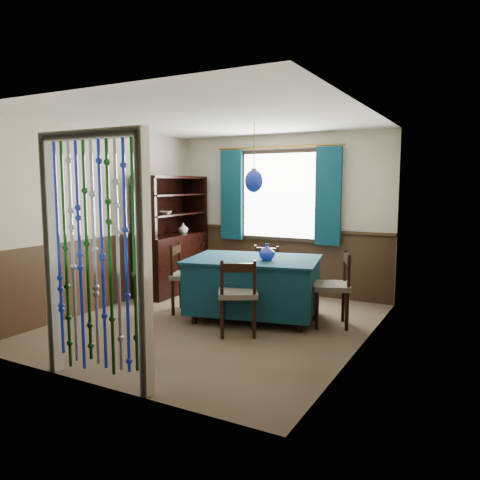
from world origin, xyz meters
The scene contains 22 objects.
floor centered at (0.00, 0.00, 0.00)m, with size 4.00×4.00×0.00m, color brown.
ceiling centered at (0.00, 0.00, 2.50)m, with size 4.00×4.00×0.00m, color silver.
wall_back centered at (0.00, 2.00, 1.25)m, with size 3.60×3.60×0.00m, color #B9B097.
wall_front centered at (0.00, -2.00, 1.25)m, with size 3.60×3.60×0.00m, color #B9B097.
wall_left centered at (-1.80, 0.00, 1.25)m, with size 4.00×4.00×0.00m, color #B9B097.
wall_right centered at (1.80, 0.00, 1.25)m, with size 4.00×4.00×0.00m, color #B9B097.
wainscot_back centered at (0.00, 1.99, 0.50)m, with size 3.60×3.60×0.00m, color #362314.
wainscot_front centered at (0.00, -1.99, 0.50)m, with size 3.60×3.60×0.00m, color #362314.
wainscot_left centered at (-1.79, 0.00, 0.50)m, with size 4.00×4.00×0.00m, color #362314.
wainscot_right centered at (1.79, 0.00, 0.50)m, with size 4.00×4.00×0.00m, color #362314.
window centered at (0.00, 1.95, 1.55)m, with size 1.32×0.12×1.42m, color black.
doorway centered at (0.00, -1.94, 1.05)m, with size 1.16×0.12×2.18m, color silver, non-canonical shape.
dining_table centered at (0.31, 0.46, 0.45)m, with size 1.85×1.47×0.79m.
chair_near centered at (0.46, -0.23, 0.47)m, with size 0.59×0.59×0.89m.
chair_far centered at (0.12, 1.15, 0.45)m, with size 0.46×0.45×0.84m.
chair_left centered at (-0.61, 0.30, 0.50)m, with size 0.57×0.58×0.93m.
chair_right centered at (1.31, 0.64, 0.49)m, with size 0.57×0.58×0.91m.
sideboard centered at (-1.53, 1.20, 0.64)m, with size 0.54×1.43×1.86m.
pendant_lamp centered at (0.31, 0.46, 1.77)m, with size 0.23×0.23×0.87m.
vase_table centered at (0.53, 0.39, 0.88)m, with size 0.18×0.18×0.19m, color navy.
bowl_shelf centered at (-1.47, 0.98, 1.29)m, with size 0.21×0.21×0.05m, color beige.
vase_sideboard centered at (-1.47, 1.44, 1.02)m, with size 0.18×0.18×0.19m, color beige.
Camera 1 is at (2.97, -4.81, 1.73)m, focal length 35.00 mm.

